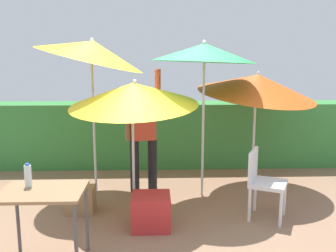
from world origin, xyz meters
name	(u,v)px	position (x,y,z in m)	size (l,w,h in m)	color
ground_plane	(169,208)	(0.00, 0.00, 0.00)	(24.00, 24.00, 0.00)	#937056
hedge_row	(165,134)	(0.00, 2.14, 0.61)	(8.00, 0.70, 1.21)	#38843D
umbrella_rainbow	(134,94)	(-0.46, 0.01, 1.58)	(1.71, 1.72, 1.85)	silver
umbrella_orange	(92,51)	(-1.11, 0.75, 2.15)	(1.63, 1.61, 2.49)	silver
umbrella_yellow	(257,85)	(1.39, 0.85, 1.64)	(1.86, 1.84, 1.99)	silver
umbrella_navy	(204,53)	(0.52, 0.48, 2.11)	(1.50, 1.49, 2.29)	silver
person_vendor	(143,132)	(-0.36, 0.71, 0.93)	(0.56, 0.29, 1.88)	black
chair_plastic	(263,180)	(1.19, -0.33, 0.51)	(0.59, 0.59, 0.89)	silver
cooler_box	(151,211)	(-0.24, -0.58, 0.21)	(0.47, 0.42, 0.42)	red
crate_cardboard	(81,200)	(-1.19, -0.06, 0.17)	(0.37, 0.32, 0.34)	#9E7A4C
folding_table	(43,200)	(-1.27, -1.35, 0.68)	(0.80, 0.60, 0.78)	#4C4C51
bottle_water	(28,176)	(-1.43, -1.25, 0.89)	(0.07, 0.07, 0.24)	silver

